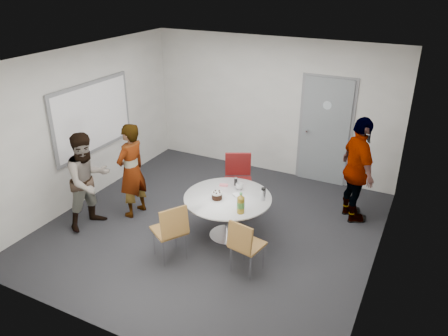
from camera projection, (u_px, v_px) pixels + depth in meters
The scene contains 15 objects.
floor at pixel (212, 227), 7.09m from camera, with size 5.00×5.00×0.00m, color black.
ceiling at pixel (210, 60), 5.95m from camera, with size 5.00×5.00×0.00m, color silver.
wall_back at pixel (272, 107), 8.54m from camera, with size 5.00×5.00×0.00m, color silver.
wall_left at pixel (84, 126), 7.54m from camera, with size 5.00×5.00×0.00m, color silver.
wall_right at pixel (386, 185), 5.50m from camera, with size 5.00×5.00×0.00m, color silver.
wall_front at pixel (96, 234), 4.49m from camera, with size 5.00×5.00×0.00m, color silver.
door at pixel (325, 132), 8.22m from camera, with size 1.02×0.17×2.12m.
whiteboard at pixel (93, 117), 7.64m from camera, with size 0.04×1.90×1.25m.
table at pixel (229, 203), 6.60m from camera, with size 1.33×1.33×1.01m.
chair_near_left at pixel (171, 228), 6.08m from camera, with size 0.61×0.60×0.90m.
chair_near_right at pixel (244, 243), 5.83m from camera, with size 0.46×0.49×0.83m.
chair_far at pixel (238, 175), 7.48m from camera, with size 0.63×0.65×0.97m.
person_main at pixel (131, 171), 7.16m from camera, with size 0.59×0.39×1.62m, color #A5C6EA.
person_left at pixel (88, 181), 6.85m from camera, with size 0.77×0.60×1.59m, color white.
person_right at pixel (358, 170), 6.98m from camera, with size 1.04×0.43×1.77m, color black.
Camera 1 is at (2.88, -5.29, 3.86)m, focal length 35.00 mm.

